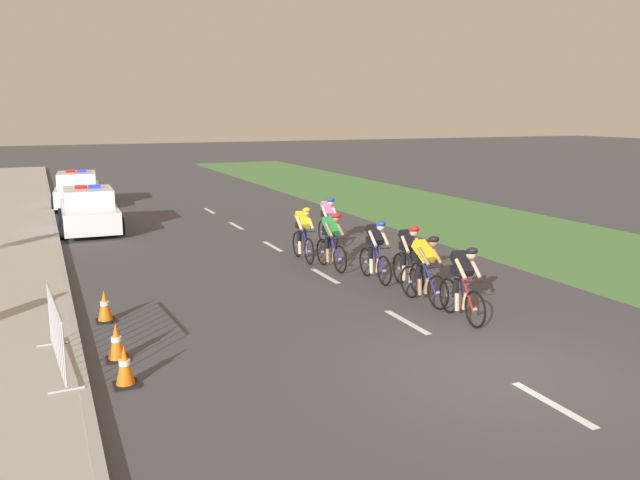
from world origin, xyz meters
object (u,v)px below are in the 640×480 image
Objects in this scene: cyclist_fourth at (376,249)px; cyclist_fifth at (332,240)px; cyclist_third at (408,256)px; police_car_nearest at (89,211)px; crowd_barrier_front at (56,335)px; traffic_cone_mid at (125,366)px; cyclist_lead at (463,282)px; traffic_cone_near at (105,306)px; cyclist_sixth at (303,233)px; cyclist_seventh at (328,221)px; police_car_second at (78,190)px; cyclist_second at (425,268)px; traffic_cone_far at (116,342)px.

cyclist_fifth is at bearing 107.63° from cyclist_fourth.
cyclist_third is 12.60m from police_car_nearest.
police_car_nearest is 1.91× the size of crowd_barrier_front.
police_car_nearest reaches higher than cyclist_third.
cyclist_fifth reaches higher than crowd_barrier_front.
cyclist_lead is at bearing 5.69° from traffic_cone_mid.
police_car_nearest is 10.76m from traffic_cone_near.
police_car_nearest reaches higher than cyclist_sixth.
cyclist_lead is 1.00× the size of cyclist_third.
police_car_nearest is at bearing 138.56° from cyclist_seventh.
police_car_second reaches higher than traffic_cone_near.
cyclist_third is 1.00× the size of cyclist_fourth.
traffic_cone_mid is at bearing -129.56° from cyclist_sixth.
traffic_cone_mid is at bearing -136.72° from cyclist_fifth.
cyclist_second is at bearing -12.44° from traffic_cone_near.
police_car_second is at bearing 88.50° from traffic_cone_mid.
cyclist_third reaches higher than crowd_barrier_front.
police_car_second reaches higher than cyclist_fourth.
crowd_barrier_front reaches higher than traffic_cone_far.
police_car_second is at bearing 117.83° from cyclist_seventh.
cyclist_third is 1.00× the size of cyclist_fifth.
traffic_cone_near is 1.00× the size of traffic_cone_far.
cyclist_sixth is at bearing 104.27° from cyclist_fifth.
cyclist_second is at bearing -95.28° from cyclist_seventh.
police_car_second is 20.66m from traffic_cone_mid.
traffic_cone_mid is at bearing -130.12° from cyclist_seventh.
police_car_nearest is at bearing 115.88° from cyclist_second.
crowd_barrier_front reaches higher than traffic_cone_near.
cyclist_lead is at bearing -95.66° from cyclist_third.
cyclist_fifth is at bearing 20.71° from traffic_cone_near.
traffic_cone_mid is (-6.44, -1.92, -0.48)m from cyclist_second.
cyclist_fourth is (-0.13, 3.39, 0.00)m from cyclist_lead.
cyclist_seventh is 8.63m from traffic_cone_near.
cyclist_second is 6.74m from traffic_cone_mid.
police_car_second is (-5.36, 15.10, -0.11)m from cyclist_fifth.
cyclist_fourth reaches higher than traffic_cone_far.
cyclist_third is at bearing -68.10° from cyclist_fourth.
crowd_barrier_front is at bearing -172.01° from cyclist_second.
cyclist_fourth is 17.61m from police_car_second.
cyclist_lead reaches higher than traffic_cone_mid.
police_car_nearest is at bearing 124.62° from cyclist_sixth.
cyclist_fifth is 1.00× the size of cyclist_seventh.
cyclist_second is 7.41m from crowd_barrier_front.
traffic_cone_near is (-6.41, 1.42, -0.48)m from cyclist_second.
cyclist_lead is 2.69× the size of traffic_cone_near.
police_car_nearest is at bearing 113.95° from cyclist_lead.
police_car_nearest is (-5.97, 13.43, -0.11)m from cyclist_lead.
traffic_cone_mid is (-6.75, -3.11, -0.48)m from cyclist_third.
cyclist_sixth is at bearing 107.64° from cyclist_third.
cyclist_fifth is 7.39m from traffic_cone_far.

